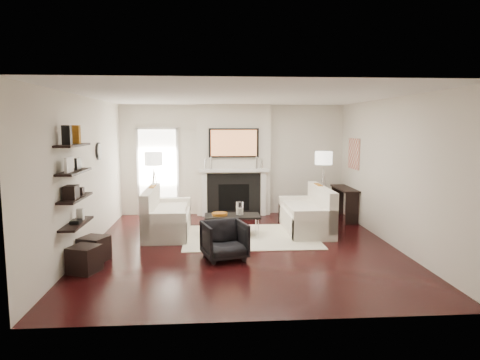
{
  "coord_description": "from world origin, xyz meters",
  "views": [
    {
      "loc": [
        -0.58,
        -7.55,
        2.19
      ],
      "look_at": [
        0.0,
        0.6,
        1.15
      ],
      "focal_mm": 32.0,
      "sensor_mm": 36.0,
      "label": 1
    }
  ],
  "objects": [
    {
      "name": "lamp_left_shade",
      "position": [
        -1.85,
        2.2,
        1.45
      ],
      "size": [
        0.4,
        0.4,
        0.3
      ],
      "primitive_type": "cylinder",
      "color": "white",
      "rests_on": "lamp_left_post"
    },
    {
      "name": "loveseat_right_base",
      "position": [
        1.41,
        1.1,
        0.21
      ],
      "size": [
        0.85,
        1.8,
        0.42
      ],
      "primitive_type": "cube",
      "color": "white",
      "rests_on": "floor"
    },
    {
      "name": "candlestick_r_short",
      "position": [
        0.68,
        2.7,
        1.27
      ],
      "size": [
        0.04,
        0.04,
        0.24
      ],
      "primitive_type": "cylinder",
      "color": "silver",
      "rests_on": "mantel_shelf"
    },
    {
      "name": "clock_rim",
      "position": [
        -2.73,
        0.9,
        1.7
      ],
      "size": [
        0.04,
        0.34,
        0.34
      ],
      "primitive_type": "cylinder",
      "rotation": [
        0.0,
        1.57,
        0.0
      ],
      "color": "black",
      "rests_on": "wall_left"
    },
    {
      "name": "pillow_left_charcoal",
      "position": [
        -1.78,
        0.76,
        0.72
      ],
      "size": [
        0.1,
        0.4,
        0.4
      ],
      "primitive_type": "cube",
      "color": "black",
      "rests_on": "loveseat_left_cushion"
    },
    {
      "name": "armchair",
      "position": [
        -0.35,
        -0.69,
        0.34
      ],
      "size": [
        0.81,
        0.79,
        0.69
      ],
      "primitive_type": "imported",
      "rotation": [
        0.0,
        0.0,
        0.27
      ],
      "color": "black",
      "rests_on": "floor"
    },
    {
      "name": "ottoman_near",
      "position": [
        -2.47,
        -0.65,
        0.2
      ],
      "size": [
        0.52,
        0.52,
        0.4
      ],
      "primitive_type": "cube",
      "rotation": [
        0.0,
        0.0,
        -0.37
      ],
      "color": "black",
      "rests_on": "floor"
    },
    {
      "name": "loveseat_left_arm_s",
      "position": [
        -1.44,
        1.87,
        0.3
      ],
      "size": [
        0.85,
        0.18,
        0.6
      ],
      "primitive_type": "cube",
      "color": "white",
      "rests_on": "floor"
    },
    {
      "name": "lamp_right_shade",
      "position": [
        2.05,
        2.14,
        1.45
      ],
      "size": [
        0.4,
        0.4,
        0.3
      ],
      "primitive_type": "cylinder",
      "color": "white",
      "rests_on": "lamp_right_post"
    },
    {
      "name": "console_leg_n",
      "position": [
        2.57,
        1.59,
        0.35
      ],
      "size": [
        0.3,
        0.04,
        0.71
      ],
      "primitive_type": "cube",
      "color": "black",
      "rests_on": "floor"
    },
    {
      "name": "lamp_left_leg_b",
      "position": [
        -1.91,
        2.3,
        0.6
      ],
      "size": [
        0.14,
        0.22,
        1.23
      ],
      "primitive_type": "cylinder",
      "rotation": [
        0.18,
        0.0,
        0.52
      ],
      "color": "silver",
      "rests_on": "floor"
    },
    {
      "name": "rug",
      "position": [
        0.21,
        0.68,
        0.01
      ],
      "size": [
        2.6,
        2.0,
        0.01
      ],
      "primitive_type": "cube",
      "color": "beige",
      "rests_on": "floor"
    },
    {
      "name": "fireplace_surround",
      "position": [
        0.0,
        2.74,
        0.52
      ],
      "size": [
        1.3,
        0.02,
        1.04
      ],
      "primitive_type": "cube",
      "color": "black",
      "rests_on": "floor"
    },
    {
      "name": "pillow_right_orange",
      "position": [
        1.75,
        1.4,
        0.73
      ],
      "size": [
        0.1,
        0.42,
        0.42
      ],
      "primitive_type": "cube",
      "color": "#965A12",
      "rests_on": "loveseat_right_cushion"
    },
    {
      "name": "wall_art",
      "position": [
        2.73,
        2.05,
        1.55
      ],
      "size": [
        0.03,
        0.7,
        0.7
      ],
      "primitive_type": "cube",
      "color": "tan",
      "rests_on": "wall_right"
    },
    {
      "name": "lamp_right_leg_b",
      "position": [
        2.0,
        2.24,
        0.6
      ],
      "size": [
        0.14,
        0.22,
        1.23
      ],
      "primitive_type": "cylinder",
      "rotation": [
        0.18,
        0.0,
        0.52
      ],
      "color": "silver",
      "rests_on": "floor"
    },
    {
      "name": "coffee_leg_sw",
      "position": [
        -0.64,
        1.02,
        0.19
      ],
      "size": [
        0.02,
        0.02,
        0.38
      ],
      "primitive_type": "cylinder",
      "color": "silver",
      "rests_on": "floor"
    },
    {
      "name": "shelf_top",
      "position": [
        -2.62,
        -1.0,
        1.9
      ],
      "size": [
        0.25,
        1.0,
        0.04
      ],
      "primitive_type": "cube",
      "color": "black",
      "rests_on": "wall_left"
    },
    {
      "name": "loveseat_left_arm_n",
      "position": [
        -1.44,
        0.25,
        0.3
      ],
      "size": [
        0.85,
        0.18,
        0.6
      ],
      "primitive_type": "cube",
      "color": "white",
      "rests_on": "floor"
    },
    {
      "name": "room_envelope",
      "position": [
        0.0,
        0.0,
        1.35
      ],
      "size": [
        6.0,
        6.0,
        6.0
      ],
      "color": "black",
      "rests_on": "ground"
    },
    {
      "name": "copper_bowl",
      "position": [
        -0.39,
        0.8,
        0.45
      ],
      "size": [
        0.31,
        0.31,
        0.05
      ],
      "primitive_type": "cylinder",
      "color": "orange",
      "rests_on": "coffee_table"
    },
    {
      "name": "lamp_right_leg_a",
      "position": [
        2.16,
        2.14,
        0.6
      ],
      "size": [
        0.25,
        0.02,
        1.23
      ],
      "primitive_type": "cylinder",
      "rotation": [
        0.18,
        0.0,
        4.71
      ],
      "color": "silver",
      "rests_on": "floor"
    },
    {
      "name": "coffee_leg_nw",
      "position": [
        -0.64,
        0.58,
        0.19
      ],
      "size": [
        0.02,
        0.02,
        0.38
      ],
      "primitive_type": "cylinder",
      "color": "silver",
      "rests_on": "floor"
    },
    {
      "name": "lamp_right_post",
      "position": [
        2.05,
        2.14,
        0.6
      ],
      "size": [
        0.02,
        0.02,
        1.2
      ],
      "primitive_type": "cylinder",
      "color": "silver",
      "rests_on": "floor"
    },
    {
      "name": "hurricane_candle",
      "position": [
        0.01,
        0.8,
        0.5
      ],
      "size": [
        0.09,
        0.09,
        0.14
      ],
      "primitive_type": "cylinder",
      "color": "white",
      "rests_on": "coffee_table"
    },
    {
      "name": "chimney_breast",
      "position": [
        0.0,
        2.88,
        1.35
      ],
      "size": [
        1.8,
        0.25,
        2.7
      ],
      "primitive_type": "cube",
      "color": "silver",
      "rests_on": "floor"
    },
    {
      "name": "firebox",
      "position": [
        0.0,
        2.73,
        0.45
      ],
      "size": [
        0.75,
        0.02,
        0.65
      ],
      "primitive_type": "cube",
      "color": "black",
      "rests_on": "floor"
    },
    {
      "name": "loveseat_right_cushion",
      "position": [
        1.36,
        1.1,
        0.47
      ],
      "size": [
        0.63,
        1.44,
        0.1
      ],
      "primitive_type": "cube",
      "color": "white",
      "rests_on": "loveseat_right_base"
    },
    {
      "name": "decor_books",
      "position": [
        -2.62,
        -1.02,
        0.74
      ],
      "size": [
        0.14,
        0.2,
        0.05
      ],
      "primitive_type": "cube",
      "color": "black",
      "rests_on": "shelf_bottom"
    },
    {
      "name": "door_trim_l",
      "position": [
        -2.33,
        2.96,
        1.05
      ],
      "size": [
        0.06,
        0.06,
        2.16
      ],
      "primitive_type": "cube",
      "color": "white",
      "rests_on": "floor"
    },
    {
      "name": "decor_frame_a",
      "position": [
        -2.62,
        -1.22,
        1.63
      ],
      "size": [
        0.04,
        0.3,
        0.22
      ],
      "primitive_type": "cube",
      "color": "white",
      "rests_on": "shelf_upper"
    },
    {
      "name": "door_trim_top",
      "position": [
        -1.85,
        2.96,
        2.13
      ],
      "size": [
        1.02,
        0.06,
        0.06
      ],
      "primitive_type": "cube",
      "color": "white",
      "rests_on": "wall_back"
    },
    {
      "name": "console_leg_s",
      "position": [
        2.57,
        2.69,
        0.35
      ],
      "size": [
        0.3,
        0.04,
        0.71
      ],
      "primitive_type": "cube",
      "color": "black",
      "rests_on": "floor"
    },
    {
      "name": "candlestick_r_tall",
      "position": [
        0.55,
        2.7,
        1.3
      ],
      "size": [
        0.04,
        0.04,
        0.3
      ],
      "primitive_type": "cylinder",
      "color": "silver",
      "rests_on": "mantel_shelf"
    },
    {
      "name": "decor_frame_b",
      "position": [
        -2.62,
        -0.79,
        1.61
      ],
      "size": [
        0.04,
        0.22,
        0.18
      ],
      "primitive_type": "cube",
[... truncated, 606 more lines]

